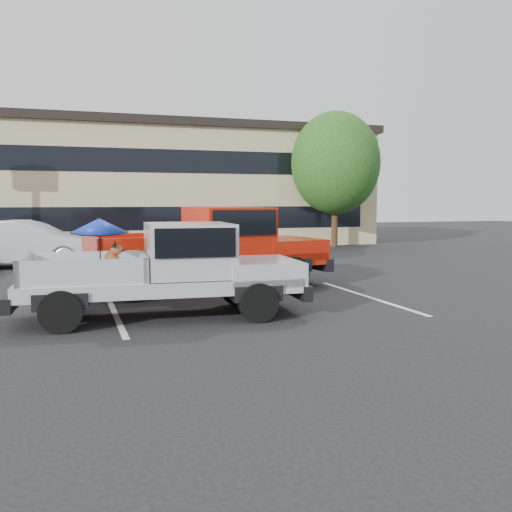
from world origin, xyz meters
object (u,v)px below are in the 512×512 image
object	(u,v)px
tree_back	(233,167)
silver_sedan	(28,244)
tree_right	(335,163)
silver_pickup	(177,265)
red_pickup	(221,244)

from	to	relation	value
tree_back	silver_sedan	size ratio (longest dim) A/B	1.42
tree_right	silver_sedan	xyz separation A→B (m)	(-14.18, -4.67, -3.39)
silver_pickup	red_pickup	size ratio (longest dim) A/B	0.86
silver_pickup	tree_back	bearing A→B (deg)	74.99
silver_pickup	silver_sedan	distance (m)	10.73
red_pickup	tree_back	bearing A→B (deg)	65.29
silver_pickup	red_pickup	distance (m)	3.87
silver_pickup	silver_sedan	xyz separation A→B (m)	(-3.37, 10.18, -0.23)
tree_right	red_pickup	bearing A→B (deg)	-128.15
silver_sedan	tree_back	bearing A→B (deg)	-27.66
tree_back	silver_pickup	distance (m)	24.39
silver_pickup	red_pickup	world-z (taller)	red_pickup
tree_right	tree_back	xyz separation A→B (m)	(-3.00, 8.00, 0.20)
silver_pickup	red_pickup	xyz separation A→B (m)	(1.83, 3.41, 0.13)
tree_right	red_pickup	distance (m)	14.86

